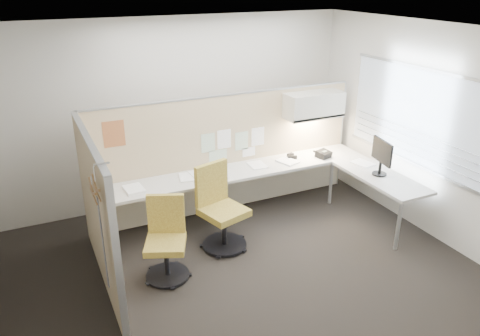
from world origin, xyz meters
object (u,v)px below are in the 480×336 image
phone (323,154)px  chair_right (220,210)px  desk (264,178)px  monitor (382,155)px  chair_left (166,241)px

phone → chair_right: bearing=178.9°
desk → monitor: 1.67m
chair_right → monitor: bearing=-25.6°
chair_left → phone: chair_left is taller
desk → chair_left: chair_left is taller
desk → chair_left: bearing=-154.4°
chair_left → desk: bearing=48.7°
chair_left → monitor: 3.15m
chair_left → monitor: monitor is taller
monitor → chair_left: bearing=101.0°
chair_right → monitor: monitor is taller
chair_right → monitor: size_ratio=2.17×
chair_left → phone: bearing=40.6°
monitor → phone: (-0.32, 0.90, -0.24)m
phone → desk: bearing=166.0°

